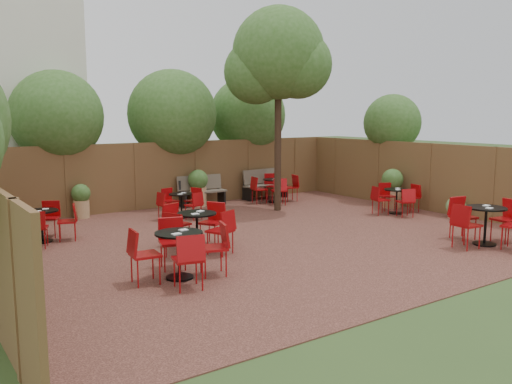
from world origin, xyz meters
TOP-DOWN VIEW (x-y plane):
  - ground at (0.00, 0.00)m, footprint 80.00×80.00m
  - courtyard_paving at (0.00, 0.00)m, footprint 12.00×10.00m
  - fence_back at (0.00, 5.00)m, footprint 12.00×0.08m
  - fence_right at (6.00, 0.00)m, footprint 0.08×10.00m
  - overhang_foliage at (-2.04, 3.61)m, footprint 15.49×10.54m
  - courtyard_tree at (2.39, 2.58)m, footprint 2.78×2.68m
  - park_bench_left at (0.97, 4.63)m, footprint 1.53×0.54m
  - park_bench_right at (3.37, 4.63)m, footprint 1.63×0.69m
  - bistro_tables at (0.26, 0.15)m, footprint 10.65×8.80m
  - planters at (0.81, 3.36)m, footprint 11.13×4.31m

SIDE VIEW (x-z plane):
  - ground at x=0.00m, z-range 0.00..0.00m
  - courtyard_paving at x=0.00m, z-range 0.00..0.02m
  - bistro_tables at x=0.26m, z-range -0.01..0.95m
  - park_bench_left at x=0.97m, z-range 0.03..0.97m
  - park_bench_right at x=3.37m, z-range 0.03..1.02m
  - planters at x=0.81m, z-range 0.01..1.19m
  - fence_back at x=0.00m, z-range 0.00..2.00m
  - fence_right at x=6.00m, z-range 0.00..2.00m
  - overhang_foliage at x=-2.04m, z-range 1.38..4.16m
  - courtyard_tree at x=2.39m, z-range 1.44..7.28m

